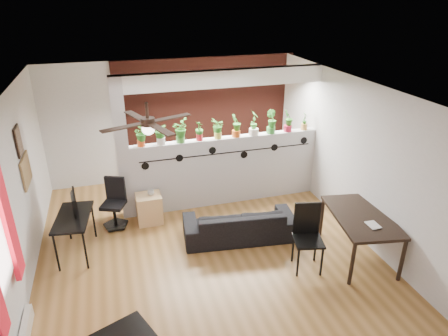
# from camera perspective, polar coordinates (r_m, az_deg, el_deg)

# --- Properties ---
(room_shell) EXTENTS (6.30, 7.10, 2.90)m
(room_shell) POSITION_cam_1_polar(r_m,az_deg,el_deg) (5.94, -2.72, -1.54)
(room_shell) COLOR brown
(room_shell) RESTS_ON ground
(partition_wall) EXTENTS (3.60, 0.18, 1.35)m
(partition_wall) POSITION_cam_1_polar(r_m,az_deg,el_deg) (7.71, 0.43, -0.32)
(partition_wall) COLOR #BCBCC1
(partition_wall) RESTS_ON ground
(ceiling_header) EXTENTS (3.60, 0.18, 0.30)m
(ceiling_header) POSITION_cam_1_polar(r_m,az_deg,el_deg) (7.16, 0.47, 12.71)
(ceiling_header) COLOR white
(ceiling_header) RESTS_ON room_shell
(pier_column) EXTENTS (0.22, 0.20, 2.60)m
(pier_column) POSITION_cam_1_polar(r_m,az_deg,el_deg) (7.19, -14.30, 2.41)
(pier_column) COLOR #BCBCC1
(pier_column) RESTS_ON ground
(brick_panel) EXTENTS (3.90, 0.05, 2.60)m
(brick_panel) POSITION_cam_1_polar(r_m,az_deg,el_deg) (8.82, -2.37, 7.21)
(brick_panel) COLOR #AB4231
(brick_panel) RESTS_ON ground
(vine_decal) EXTENTS (3.31, 0.01, 0.30)m
(vine_decal) POSITION_cam_1_polar(r_m,az_deg,el_deg) (7.47, 0.65, 2.21)
(vine_decal) COLOR black
(vine_decal) RESTS_ON partition_wall
(corkboard) EXTENTS (0.03, 0.60, 0.45)m
(corkboard) POSITION_cam_1_polar(r_m,az_deg,el_deg) (6.79, -26.44, -0.34)
(corkboard) COLOR olive
(corkboard) RESTS_ON room_shell
(framed_art) EXTENTS (0.03, 0.34, 0.44)m
(framed_art) POSITION_cam_1_polar(r_m,az_deg,el_deg) (6.57, -27.31, 3.45)
(framed_art) COLOR #8C7259
(framed_art) RESTS_ON room_shell
(ceiling_fan) EXTENTS (1.19, 1.19, 0.43)m
(ceiling_fan) POSITION_cam_1_polar(r_m,az_deg,el_deg) (5.17, -10.81, 6.14)
(ceiling_fan) COLOR black
(ceiling_fan) RESTS_ON room_shell
(potted_plant_0) EXTENTS (0.21, 0.24, 0.39)m
(potted_plant_0) POSITION_cam_1_polar(r_m,az_deg,el_deg) (7.11, -11.86, 4.65)
(potted_plant_0) COLOR #E1501A
(potted_plant_0) RESTS_ON partition_wall
(potted_plant_1) EXTENTS (0.17, 0.22, 0.42)m
(potted_plant_1) POSITION_cam_1_polar(r_m,az_deg,el_deg) (7.14, -9.07, 5.07)
(potted_plant_1) COLOR white
(potted_plant_1) RESTS_ON partition_wall
(potted_plant_2) EXTENTS (0.22, 0.25, 0.43)m
(potted_plant_2) POSITION_cam_1_polar(r_m,az_deg,el_deg) (7.19, -6.29, 5.41)
(potted_plant_2) COLOR #449536
(potted_plant_2) RESTS_ON partition_wall
(potted_plant_3) EXTENTS (0.21, 0.22, 0.36)m
(potted_plant_3) POSITION_cam_1_polar(r_m,az_deg,el_deg) (7.26, -3.55, 5.40)
(potted_plant_3) COLOR red
(potted_plant_3) RESTS_ON partition_wall
(potted_plant_4) EXTENTS (0.16, 0.20, 0.39)m
(potted_plant_4) POSITION_cam_1_polar(r_m,az_deg,el_deg) (7.34, -0.87, 5.79)
(potted_plant_4) COLOR gold
(potted_plant_4) RESTS_ON partition_wall
(potted_plant_5) EXTENTS (0.28, 0.25, 0.43)m
(potted_plant_5) POSITION_cam_1_polar(r_m,az_deg,el_deg) (7.43, 1.75, 6.19)
(potted_plant_5) COLOR #CF5518
(potted_plant_5) RESTS_ON partition_wall
(potted_plant_6) EXTENTS (0.27, 0.31, 0.49)m
(potted_plant_6) POSITION_cam_1_polar(r_m,az_deg,el_deg) (7.54, 4.31, 6.61)
(potted_plant_6) COLOR white
(potted_plant_6) RESTS_ON partition_wall
(potted_plant_7) EXTENTS (0.28, 0.30, 0.45)m
(potted_plant_7) POSITION_cam_1_polar(r_m,az_deg,el_deg) (7.67, 6.78, 6.68)
(potted_plant_7) COLOR #338B32
(potted_plant_7) RESTS_ON partition_wall
(potted_plant_8) EXTENTS (0.27, 0.24, 0.43)m
(potted_plant_8) POSITION_cam_1_polar(r_m,az_deg,el_deg) (7.81, 9.16, 6.78)
(potted_plant_8) COLOR #B31C37
(potted_plant_8) RESTS_ON partition_wall
(potted_plant_9) EXTENTS (0.20, 0.22, 0.36)m
(potted_plant_9) POSITION_cam_1_polar(r_m,az_deg,el_deg) (7.98, 11.45, 6.72)
(potted_plant_9) COLOR gold
(potted_plant_9) RESTS_ON partition_wall
(sofa) EXTENTS (1.85, 0.91, 0.52)m
(sofa) POSITION_cam_1_polar(r_m,az_deg,el_deg) (6.80, 2.19, -7.95)
(sofa) COLOR black
(sofa) RESTS_ON ground
(cube_shelf) EXTENTS (0.45, 0.40, 0.54)m
(cube_shelf) POSITION_cam_1_polar(r_m,az_deg,el_deg) (7.34, -10.62, -5.72)
(cube_shelf) COLOR tan
(cube_shelf) RESTS_ON ground
(cup) EXTENTS (0.15, 0.15, 0.09)m
(cup) POSITION_cam_1_polar(r_m,az_deg,el_deg) (7.19, -10.41, -3.50)
(cup) COLOR gray
(cup) RESTS_ON cube_shelf
(computer_desk) EXTENTS (0.62, 1.00, 0.68)m
(computer_desk) POSITION_cam_1_polar(r_m,az_deg,el_deg) (6.65, -20.72, -6.93)
(computer_desk) COLOR black
(computer_desk) RESTS_ON ground
(monitor) EXTENTS (0.31, 0.09, 0.17)m
(monitor) POSITION_cam_1_polar(r_m,az_deg,el_deg) (6.71, -20.85, -5.18)
(monitor) COLOR black
(monitor) RESTS_ON computer_desk
(office_chair) EXTENTS (0.49, 0.50, 0.89)m
(office_chair) POSITION_cam_1_polar(r_m,az_deg,el_deg) (7.30, -15.33, -5.25)
(office_chair) COLOR black
(office_chair) RESTS_ON ground
(dining_table) EXTENTS (1.05, 1.48, 0.74)m
(dining_table) POSITION_cam_1_polar(r_m,az_deg,el_deg) (6.49, 19.02, -6.99)
(dining_table) COLOR black
(dining_table) RESTS_ON ground
(book) EXTENTS (0.16, 0.22, 0.02)m
(book) POSITION_cam_1_polar(r_m,az_deg,el_deg) (6.19, 19.91, -7.78)
(book) COLOR gray
(book) RESTS_ON dining_table
(folding_chair) EXTENTS (0.50, 0.50, 1.03)m
(folding_chair) POSITION_cam_1_polar(r_m,az_deg,el_deg) (6.11, 11.83, -8.74)
(folding_chair) COLOR black
(folding_chair) RESTS_ON ground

